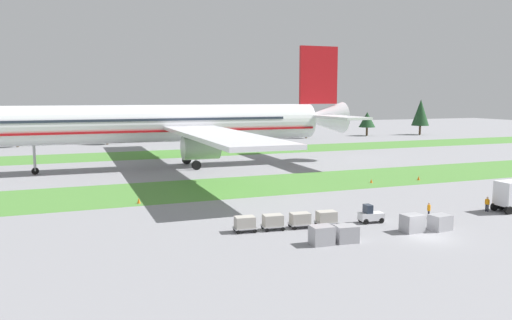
% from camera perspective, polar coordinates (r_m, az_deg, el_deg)
% --- Properties ---
extents(ground_plane, '(400.00, 400.00, 0.00)m').
position_cam_1_polar(ground_plane, '(51.63, 18.69, -8.20)').
color(ground_plane, gray).
extents(grass_strip_near, '(320.00, 16.92, 0.01)m').
position_cam_1_polar(grass_strip_near, '(78.61, 3.38, -2.59)').
color(grass_strip_near, '#4C8438').
rests_on(grass_strip_near, ground).
extents(grass_strip_far, '(320.00, 16.92, 0.01)m').
position_cam_1_polar(grass_strip_far, '(121.39, -5.66, 0.86)').
color(grass_strip_far, '#4C8438').
rests_on(grass_strip_far, ground).
extents(airliner, '(68.97, 84.51, 23.21)m').
position_cam_1_polar(airliner, '(95.72, -8.63, 4.11)').
color(airliner, silver).
rests_on(airliner, ground).
extents(baggage_tug, '(2.72, 1.55, 1.97)m').
position_cam_1_polar(baggage_tug, '(55.62, 12.66, -6.03)').
color(baggage_tug, silver).
rests_on(baggage_tug, ground).
extents(cargo_dolly_lead, '(2.34, 1.71, 1.55)m').
position_cam_1_polar(cargo_dolly_lead, '(53.45, 7.88, -6.34)').
color(cargo_dolly_lead, '#A3A3A8').
rests_on(cargo_dolly_lead, ground).
extents(cargo_dolly_second, '(2.34, 1.71, 1.55)m').
position_cam_1_polar(cargo_dolly_second, '(52.38, 4.94, -6.58)').
color(cargo_dolly_second, '#A3A3A8').
rests_on(cargo_dolly_second, ground).
extents(cargo_dolly_third, '(2.34, 1.71, 1.55)m').
position_cam_1_polar(cargo_dolly_third, '(51.47, 1.90, -6.81)').
color(cargo_dolly_third, '#A3A3A8').
rests_on(cargo_dolly_third, ground).
extents(cargo_dolly_fourth, '(2.34, 1.71, 1.55)m').
position_cam_1_polar(cargo_dolly_fourth, '(50.70, -1.26, -7.02)').
color(cargo_dolly_fourth, '#A3A3A8').
rests_on(cargo_dolly_fourth, ground).
extents(ground_crew_marshaller, '(0.36, 0.53, 1.74)m').
position_cam_1_polar(ground_crew_marshaller, '(65.16, 24.41, -4.45)').
color(ground_crew_marshaller, black).
rests_on(ground_crew_marshaller, ground).
extents(ground_crew_loader, '(0.44, 0.41, 1.74)m').
position_cam_1_polar(ground_crew_loader, '(59.30, 18.74, -5.28)').
color(ground_crew_loader, black).
rests_on(ground_crew_loader, ground).
extents(uld_container_0, '(2.16, 1.80, 1.56)m').
position_cam_1_polar(uld_container_0, '(48.04, 10.02, -8.11)').
color(uld_container_0, '#A3A3A8').
rests_on(uld_container_0, ground).
extents(uld_container_1, '(2.08, 1.70, 1.71)m').
position_cam_1_polar(uld_container_1, '(46.97, 7.34, -8.32)').
color(uld_container_1, '#A3A3A8').
rests_on(uld_container_1, ground).
extents(uld_container_2, '(2.04, 1.65, 1.76)m').
position_cam_1_polar(uld_container_2, '(53.01, 17.04, -6.76)').
color(uld_container_2, '#A3A3A8').
rests_on(uld_container_2, ground).
extents(uld_container_3, '(2.16, 1.80, 1.54)m').
position_cam_1_polar(uld_container_3, '(54.69, 19.87, -6.56)').
color(uld_container_3, '#A3A3A8').
rests_on(uld_container_3, ground).
extents(taxiway_marker_0, '(0.44, 0.44, 0.70)m').
position_cam_1_polar(taxiway_marker_0, '(85.26, 17.70, -1.92)').
color(taxiway_marker_0, orange).
rests_on(taxiway_marker_0, ground).
extents(taxiway_marker_1, '(0.44, 0.44, 0.69)m').
position_cam_1_polar(taxiway_marker_1, '(65.57, -12.96, -4.44)').
color(taxiway_marker_1, orange).
rests_on(taxiway_marker_1, ground).
extents(taxiway_marker_2, '(0.44, 0.44, 0.58)m').
position_cam_1_polar(taxiway_marker_2, '(80.75, 12.76, -2.29)').
color(taxiway_marker_2, orange).
rests_on(taxiway_marker_2, ground).
extents(distant_tree_line, '(169.70, 10.12, 12.06)m').
position_cam_1_polar(distant_tree_line, '(150.44, -5.68, 4.60)').
color(distant_tree_line, '#4C3823').
rests_on(distant_tree_line, ground).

